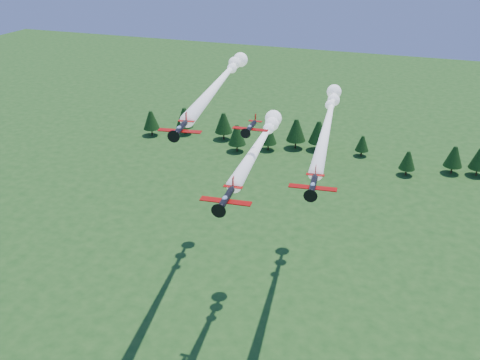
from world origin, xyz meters
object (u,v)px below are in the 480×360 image
(plane_left, at_px, (222,79))
(plane_slot, at_px, (251,127))
(plane_lead, at_px, (261,141))
(plane_right, at_px, (328,120))

(plane_left, distance_m, plane_slot, 26.23)
(plane_lead, relative_size, plane_left, 0.78)
(plane_slot, bearing_deg, plane_lead, 89.59)
(plane_right, relative_size, plane_slot, 8.37)
(plane_left, height_order, plane_slot, plane_left)
(plane_right, height_order, plane_slot, plane_slot)
(plane_right, distance_m, plane_slot, 27.06)
(plane_lead, relative_size, plane_slot, 6.33)
(plane_right, bearing_deg, plane_slot, -118.31)
(plane_lead, height_order, plane_left, plane_left)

